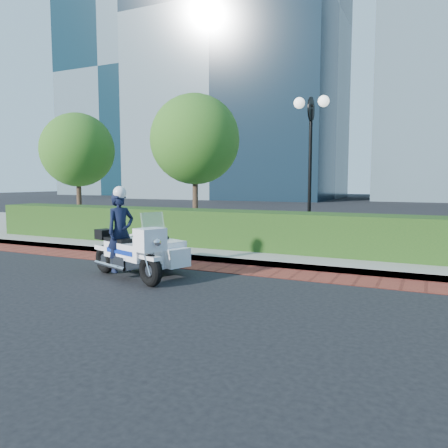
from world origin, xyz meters
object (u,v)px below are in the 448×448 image
at_px(lamppost, 310,146).
at_px(tree_b, 195,140).
at_px(police_motorcycle, 137,246).
at_px(tree_a, 78,150).

distance_m(lamppost, tree_b, 4.71).
relative_size(tree_b, police_motorcycle, 2.20).
distance_m(lamppost, tree_a, 10.09).
height_order(lamppost, police_motorcycle, lamppost).
xyz_separation_m(tree_a, police_motorcycle, (7.75, -6.54, -2.58)).
bearing_deg(tree_b, lamppost, -16.11).
bearing_deg(police_motorcycle, tree_b, 129.58).
bearing_deg(tree_a, tree_b, 0.00).
bearing_deg(police_motorcycle, lamppost, 87.33).
relative_size(lamppost, police_motorcycle, 1.89).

